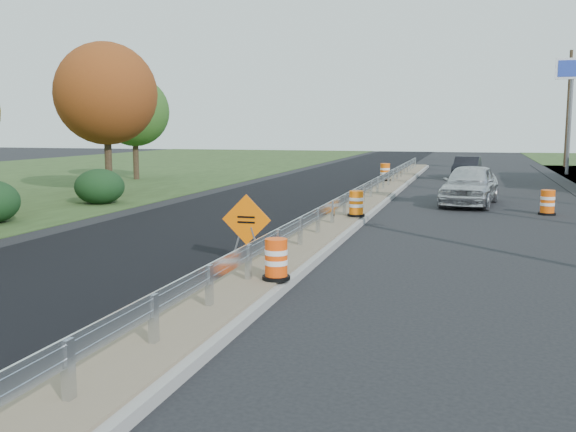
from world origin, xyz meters
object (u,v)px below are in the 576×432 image
(barrel_median_mid, at_px, (356,204))
(barrel_median_far, at_px, (385,172))
(car_dark_mid, at_px, (467,168))
(barrel_median_near, at_px, (276,260))
(caution_sign, at_px, (247,246))
(car_silver, at_px, (470,185))
(barrel_shoulder_near, at_px, (548,203))

(barrel_median_mid, relative_size, barrel_median_far, 0.89)
(barrel_median_mid, xyz_separation_m, car_dark_mid, (3.42, 20.82, 0.06))
(barrel_median_near, height_order, car_dark_mid, car_dark_mid)
(barrel_median_near, distance_m, barrel_median_far, 24.65)
(caution_sign, distance_m, barrel_median_far, 22.34)
(barrel_median_near, distance_m, car_silver, 16.44)
(barrel_median_mid, height_order, barrel_shoulder_near, barrel_median_mid)
(barrel_median_near, bearing_deg, barrel_median_mid, 90.50)
(barrel_median_near, relative_size, barrel_median_mid, 0.94)
(barrel_median_near, bearing_deg, car_dark_mid, 83.72)
(car_silver, bearing_deg, barrel_shoulder_near, -33.10)
(caution_sign, bearing_deg, barrel_median_near, -59.41)
(barrel_median_mid, height_order, car_dark_mid, car_dark_mid)
(barrel_shoulder_near, bearing_deg, barrel_median_far, 124.40)
(barrel_shoulder_near, bearing_deg, caution_sign, -124.93)
(caution_sign, height_order, barrel_median_mid, caution_sign)
(barrel_median_mid, distance_m, barrel_shoulder_near, 7.68)
(barrel_median_near, xyz_separation_m, car_dark_mid, (3.34, 30.38, 0.08))
(barrel_median_near, xyz_separation_m, barrel_median_far, (-1.10, 24.62, 0.08))
(barrel_shoulder_near, distance_m, car_dark_mid, 17.07)
(barrel_median_mid, xyz_separation_m, barrel_shoulder_near, (6.53, 4.04, -0.20))
(barrel_shoulder_near, height_order, car_silver, car_silver)
(barrel_median_mid, distance_m, car_dark_mid, 21.10)
(barrel_median_mid, bearing_deg, barrel_median_far, 93.86)
(caution_sign, distance_m, barrel_median_mid, 7.41)
(car_silver, distance_m, car_dark_mid, 14.35)
(car_silver, xyz_separation_m, car_dark_mid, (-0.27, 14.35, -0.15))
(barrel_median_far, relative_size, barrel_shoulder_near, 1.06)
(caution_sign, bearing_deg, barrel_median_far, 87.30)
(caution_sign, height_order, barrel_median_far, caution_sign)
(barrel_median_mid, distance_m, barrel_median_far, 15.10)
(barrel_shoulder_near, bearing_deg, barrel_median_mid, -148.29)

